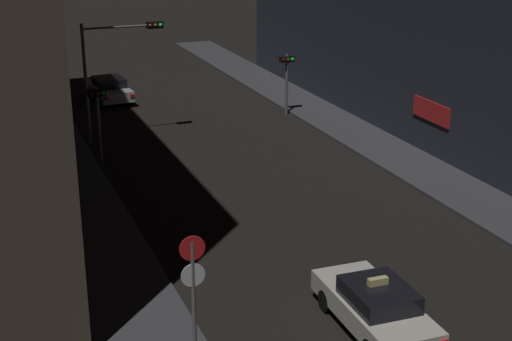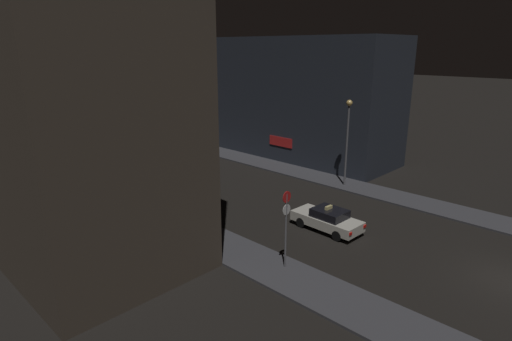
% 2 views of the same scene
% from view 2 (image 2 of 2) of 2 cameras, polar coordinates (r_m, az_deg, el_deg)
% --- Properties ---
extents(sidewalk_left, '(2.93, 56.41, 0.13)m').
position_cam_2_polar(sidewalk_left, '(34.57, -19.33, -2.74)').
color(sidewalk_left, '#424247').
rests_on(sidewalk_left, ground_plane).
extents(sidewalk_right, '(2.93, 56.41, 0.13)m').
position_cam_2_polar(sidewalk_right, '(42.54, -1.97, 1.74)').
color(sidewalk_right, '#424247').
rests_on(sidewalk_right, ground_plane).
extents(building_facade_left, '(8.28, 26.60, 19.46)m').
position_cam_2_polar(building_facade_left, '(29.36, -29.61, 12.12)').
color(building_facade_left, '#473D33').
rests_on(building_facade_left, ground_plane).
extents(building_facade_right, '(7.49, 30.78, 11.91)m').
position_cam_2_polar(building_facade_right, '(46.60, 0.69, 10.42)').
color(building_facade_right, '#282D38').
rests_on(building_facade_right, ground_plane).
extents(taxi, '(1.92, 4.50, 1.62)m').
position_cam_2_polar(taxi, '(26.22, 9.74, -6.58)').
color(taxi, silver).
rests_on(taxi, ground_plane).
extents(far_car, '(2.13, 4.57, 1.42)m').
position_cam_2_polar(far_car, '(46.32, -21.43, 2.67)').
color(far_car, '#B7B7BC').
rests_on(far_car, ground_plane).
extents(traffic_light_overhead, '(3.91, 0.42, 5.76)m').
position_cam_2_polar(traffic_light_overhead, '(38.11, -18.31, 5.41)').
color(traffic_light_overhead, slate).
rests_on(traffic_light_overhead, ground_plane).
extents(traffic_light_left_kerb, '(0.80, 0.42, 3.40)m').
position_cam_2_polar(traffic_light_left_kerb, '(35.40, -17.90, 1.89)').
color(traffic_light_left_kerb, slate).
rests_on(traffic_light_left_kerb, ground_plane).
extents(traffic_light_right_kerb, '(0.80, 0.42, 3.33)m').
position_cam_2_polar(traffic_light_right_kerb, '(44.63, -8.12, 5.38)').
color(traffic_light_right_kerb, slate).
rests_on(traffic_light_right_kerb, ground_plane).
extents(sign_pole_left, '(0.59, 0.10, 4.10)m').
position_cam_2_polar(sign_pole_left, '(20.81, 4.13, -7.06)').
color(sign_pole_left, slate).
rests_on(sign_pole_left, sidewalk_left).
extents(street_lamp_near_block, '(0.47, 0.47, 6.89)m').
position_cam_2_polar(street_lamp_near_block, '(33.63, 12.44, 5.48)').
color(street_lamp_near_block, slate).
rests_on(street_lamp_near_block, sidewalk_right).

